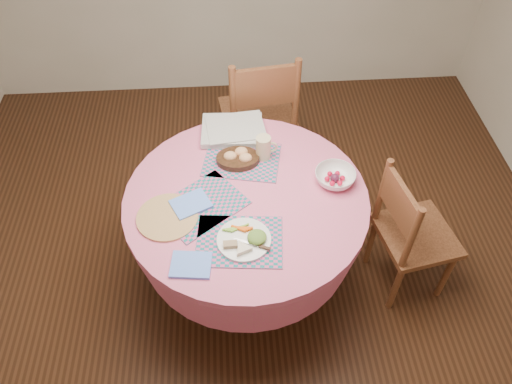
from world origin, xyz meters
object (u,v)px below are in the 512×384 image
(chair_back, at_px, (260,115))
(dinner_plate, at_px, (246,239))
(latte_mug, at_px, (264,147))
(dining_table, at_px, (247,221))
(bread_bowl, at_px, (238,158))
(fruit_bowl, at_px, (335,177))
(chair_right, at_px, (410,232))
(wicker_trivet, at_px, (167,217))

(chair_back, bearing_deg, dinner_plate, 74.97)
(latte_mug, bearing_deg, dining_table, -111.73)
(dining_table, relative_size, bread_bowl, 5.39)
(dinner_plate, relative_size, latte_mug, 1.88)
(dining_table, xyz_separation_m, chair_back, (0.14, 0.90, -0.02))
(bread_bowl, height_order, fruit_bowl, bread_bowl)
(dining_table, relative_size, chair_back, 1.21)
(bread_bowl, xyz_separation_m, latte_mug, (0.14, 0.03, 0.04))
(dining_table, xyz_separation_m, chair_right, (0.89, -0.06, -0.10))
(wicker_trivet, bearing_deg, latte_mug, 38.02)
(dining_table, bearing_deg, wicker_trivet, -163.85)
(chair_right, xyz_separation_m, latte_mug, (-0.78, 0.34, 0.36))
(chair_right, relative_size, fruit_bowl, 3.60)
(dining_table, bearing_deg, latte_mug, 68.27)
(latte_mug, xyz_separation_m, fruit_bowl, (0.35, -0.20, -0.04))
(dining_table, height_order, latte_mug, latte_mug)
(chair_right, xyz_separation_m, chair_back, (-0.75, 0.97, 0.08))
(chair_back, relative_size, wicker_trivet, 3.42)
(fruit_bowl, bearing_deg, bread_bowl, 159.87)
(bread_bowl, xyz_separation_m, fruit_bowl, (0.49, -0.18, -0.00))
(chair_back, xyz_separation_m, dinner_plate, (-0.16, -1.19, 0.24))
(wicker_trivet, relative_size, bread_bowl, 1.30)
(chair_right, height_order, wicker_trivet, chair_right)
(bread_bowl, bearing_deg, dinner_plate, -88.86)
(dining_table, distance_m, chair_back, 0.91)
(chair_right, xyz_separation_m, bread_bowl, (-0.92, 0.32, 0.32))
(wicker_trivet, bearing_deg, dining_table, 16.15)
(bread_bowl, bearing_deg, wicker_trivet, -134.62)
(fruit_bowl, bearing_deg, chair_back, 111.26)
(chair_back, distance_m, latte_mug, 0.69)
(chair_right, xyz_separation_m, dinner_plate, (-0.90, -0.22, 0.31))
(chair_right, relative_size, wicker_trivet, 2.94)
(dining_table, distance_m, dinner_plate, 0.36)
(dining_table, xyz_separation_m, dinner_plate, (-0.02, -0.28, 0.22))
(dining_table, relative_size, dinner_plate, 4.90)
(chair_back, bearing_deg, bread_bowl, 68.15)
(wicker_trivet, distance_m, latte_mug, 0.64)
(chair_right, height_order, bread_bowl, chair_right)
(dinner_plate, distance_m, latte_mug, 0.58)
(bread_bowl, height_order, latte_mug, latte_mug)
(latte_mug, bearing_deg, chair_back, 87.53)
(dining_table, bearing_deg, chair_right, -4.09)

